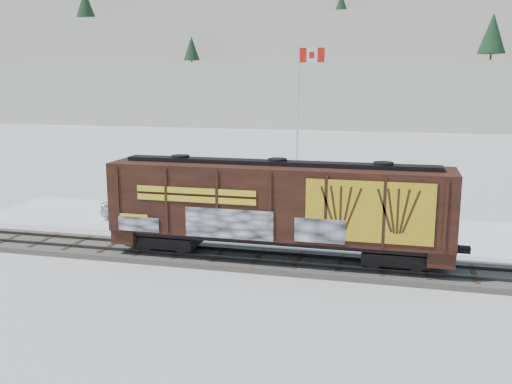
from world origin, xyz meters
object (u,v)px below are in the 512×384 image
(car_dark, at_px, (321,223))
(hopper_railcar, at_px, (277,204))
(car_silver, at_px, (133,210))
(car_white, at_px, (337,217))
(flagpole, at_px, (299,146))

(car_dark, bearing_deg, hopper_railcar, 147.54)
(car_silver, bearing_deg, hopper_railcar, -100.36)
(car_white, bearing_deg, car_dark, 146.37)
(flagpole, relative_size, car_silver, 2.47)
(flagpole, relative_size, car_dark, 2.20)
(hopper_railcar, xyz_separation_m, flagpole, (-1.53, 14.33, 1.12))
(car_silver, xyz_separation_m, car_white, (12.54, 1.59, -0.04))
(hopper_railcar, height_order, car_silver, hopper_railcar)
(car_silver, relative_size, car_dark, 0.89)
(flagpole, distance_m, car_white, 8.50)
(hopper_railcar, relative_size, flagpole, 1.45)
(car_silver, height_order, car_white, car_silver)
(car_white, height_order, car_dark, car_dark)
(hopper_railcar, height_order, car_dark, hopper_railcar)
(hopper_railcar, distance_m, flagpole, 14.46)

